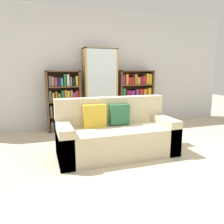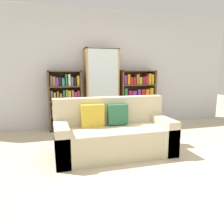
% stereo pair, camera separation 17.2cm
% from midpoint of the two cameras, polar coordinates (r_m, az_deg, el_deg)
% --- Properties ---
extents(ground_plane, '(16.00, 16.00, 0.00)m').
position_cam_midpoint_polar(ground_plane, '(3.24, 6.77, -13.35)').
color(ground_plane, beige).
extents(wall_back, '(6.77, 0.06, 2.70)m').
position_cam_midpoint_polar(wall_back, '(5.26, -4.41, 11.05)').
color(wall_back, silver).
rests_on(wall_back, ground).
extents(couch, '(1.84, 0.81, 0.89)m').
position_cam_midpoint_polar(couch, '(3.50, -0.46, -5.93)').
color(couch, beige).
rests_on(couch, ground).
extents(bookshelf_left, '(0.73, 0.32, 1.32)m').
position_cam_midpoint_polar(bookshelf_left, '(4.96, -13.40, 2.48)').
color(bookshelf_left, brown).
rests_on(bookshelf_left, ground).
extents(display_cabinet, '(0.74, 0.36, 1.81)m').
position_cam_midpoint_polar(display_cabinet, '(5.05, -4.13, 5.87)').
color(display_cabinet, tan).
rests_on(display_cabinet, ground).
extents(bookshelf_right, '(0.87, 0.32, 1.33)m').
position_cam_midpoint_polar(bookshelf_right, '(5.38, 5.17, 3.51)').
color(bookshelf_right, brown).
rests_on(bookshelf_right, ground).
extents(wine_bottle, '(0.09, 0.09, 0.41)m').
position_cam_midpoint_polar(wine_bottle, '(4.79, 2.41, -3.18)').
color(wine_bottle, '#143819').
rests_on(wine_bottle, ground).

